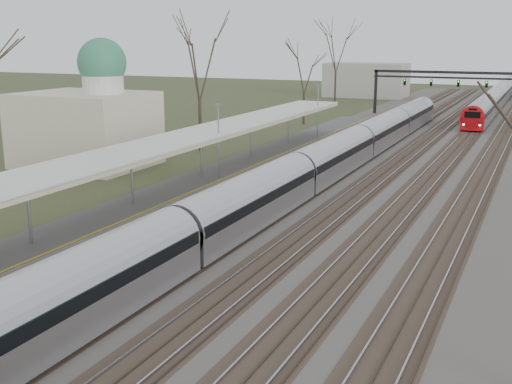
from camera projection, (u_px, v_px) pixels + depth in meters
track_bed at (403, 152)px, 58.75m from camera, size 24.00×160.00×0.22m
platform at (225, 175)px, 46.92m from camera, size 3.50×69.00×1.00m
canopy at (193, 137)px, 42.13m from camera, size 4.10×50.00×3.11m
dome_building at (88, 121)px, 51.72m from camera, size 10.00×8.00×10.30m
signal_gantry at (453, 80)px, 84.14m from camera, size 21.00×0.59×6.08m
tree_west_far at (199, 64)px, 57.67m from camera, size 5.50×5.50×11.33m
train_near at (331, 158)px, 48.31m from camera, size 2.62×75.21×3.05m
train_far at (499, 94)px, 103.67m from camera, size 2.62×75.21×3.05m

